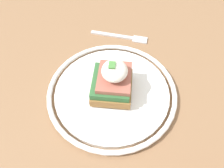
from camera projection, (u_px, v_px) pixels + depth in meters
dining_table at (98, 125)px, 0.53m from camera, size 1.09×0.86×0.73m
plate at (112, 92)px, 0.45m from camera, size 0.27×0.27×0.02m
sandwich at (113, 81)px, 0.42m from camera, size 0.09×0.08×0.08m
fork at (122, 37)px, 0.56m from camera, size 0.03×0.15×0.00m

